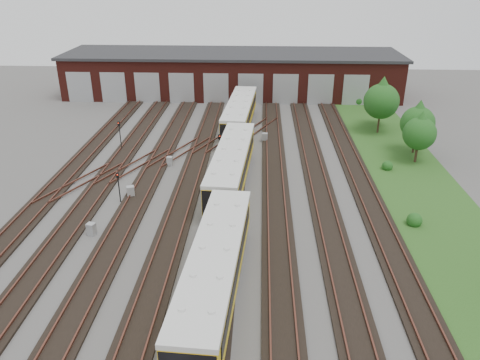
{
  "coord_description": "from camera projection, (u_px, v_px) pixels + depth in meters",
  "views": [
    {
      "loc": [
        4.52,
        -32.56,
        18.58
      ],
      "look_at": [
        2.89,
        3.19,
        2.0
      ],
      "focal_mm": 35.0,
      "sensor_mm": 36.0,
      "label": 1
    }
  ],
  "objects": [
    {
      "name": "ground",
      "position": [
        202.0,
        219.0,
        37.52
      ],
      "size": [
        120.0,
        120.0,
        0.0
      ],
      "primitive_type": "plane",
      "color": "#464341",
      "rests_on": "ground"
    },
    {
      "name": "tree_3",
      "position": [
        420.0,
        130.0,
        46.7
      ],
      "size": [
        3.29,
        3.29,
        5.45
      ],
      "color": "#382719",
      "rests_on": "ground"
    },
    {
      "name": "bush_1",
      "position": [
        387.0,
        165.0,
        46.23
      ],
      "size": [
        1.07,
        1.07,
        1.07
      ],
      "primitive_type": "sphere",
      "color": "#144012",
      "rests_on": "ground"
    },
    {
      "name": "signal_mast_1",
      "position": [
        118.0,
        183.0,
        39.39
      ],
      "size": [
        0.26,
        0.25,
        2.74
      ],
      "rotation": [
        0.0,
        0.0,
        0.26
      ],
      "color": "black",
      "rests_on": "ground"
    },
    {
      "name": "tree_2",
      "position": [
        418.0,
        119.0,
        48.95
      ],
      "size": [
        3.55,
        3.55,
        5.88
      ],
      "color": "#382719",
      "rests_on": "ground"
    },
    {
      "name": "tree_1",
      "position": [
        381.0,
        101.0,
        57.67
      ],
      "size": [
        2.98,
        2.98,
        4.93
      ],
      "color": "#382719",
      "rests_on": "ground"
    },
    {
      "name": "relay_cabinet_2",
      "position": [
        131.0,
        192.0,
        40.74
      ],
      "size": [
        0.76,
        0.7,
        1.04
      ],
      "primitive_type": "cube",
      "rotation": [
        0.0,
        0.0,
        0.35
      ],
      "color": "#929396",
      "rests_on": "ground"
    },
    {
      "name": "signal_mast_0",
      "position": [
        120.0,
        132.0,
        50.47
      ],
      "size": [
        0.27,
        0.25,
        3.25
      ],
      "rotation": [
        0.0,
        0.0,
        -0.25
      ],
      "color": "black",
      "rests_on": "ground"
    },
    {
      "name": "tree_0",
      "position": [
        382.0,
        97.0,
        54.7
      ],
      "size": [
        4.13,
        4.13,
        6.85
      ],
      "color": "#382719",
      "rests_on": "ground"
    },
    {
      "name": "relay_cabinet_4",
      "position": [
        246.0,
        165.0,
        46.29
      ],
      "size": [
        0.6,
        0.53,
        0.89
      ],
      "primitive_type": "cube",
      "rotation": [
        0.0,
        0.0,
        -0.18
      ],
      "color": "#929396",
      "rests_on": "ground"
    },
    {
      "name": "metro_train",
      "position": [
        232.0,
        166.0,
        42.32
      ],
      "size": [
        3.76,
        47.64,
        3.2
      ],
      "rotation": [
        0.0,
        0.0,
        -0.06
      ],
      "color": "black",
      "rests_on": "ground"
    },
    {
      "name": "signal_mast_3",
      "position": [
        226.0,
        125.0,
        54.12
      ],
      "size": [
        0.24,
        0.23,
        2.51
      ],
      "rotation": [
        0.0,
        0.0,
        -0.26
      ],
      "color": "black",
      "rests_on": "ground"
    },
    {
      "name": "grass_verge",
      "position": [
        407.0,
        172.0,
        45.78
      ],
      "size": [
        8.0,
        55.0,
        0.05
      ],
      "primitive_type": "cube",
      "color": "#264A18",
      "rests_on": "ground"
    },
    {
      "name": "bush_2",
      "position": [
        358.0,
        99.0,
        67.74
      ],
      "size": [
        1.57,
        1.57,
        1.57
      ],
      "primitive_type": "sphere",
      "color": "#144012",
      "rests_on": "ground"
    },
    {
      "name": "maintenance_shed",
      "position": [
        232.0,
        73.0,
        72.4
      ],
      "size": [
        51.0,
        12.5,
        6.35
      ],
      "color": "#501914",
      "rests_on": "ground"
    },
    {
      "name": "relay_cabinet_1",
      "position": [
        170.0,
        161.0,
        47.22
      ],
      "size": [
        0.59,
        0.51,
        0.93
      ],
      "primitive_type": "cube",
      "rotation": [
        0.0,
        0.0,
        -0.08
      ],
      "color": "#929396",
      "rests_on": "ground"
    },
    {
      "name": "bush_0",
      "position": [
        415.0,
        218.0,
        36.35
      ],
      "size": [
        1.19,
        1.19,
        1.19
      ],
      "primitive_type": "sphere",
      "color": "#144012",
      "rests_on": "ground"
    },
    {
      "name": "track_network",
      "position": [
        201.0,
        214.0,
        38.01
      ],
      "size": [
        30.4,
        70.0,
        0.33
      ],
      "color": "black",
      "rests_on": "ground"
    },
    {
      "name": "relay_cabinet_0",
      "position": [
        91.0,
        229.0,
        35.04
      ],
      "size": [
        0.71,
        0.64,
        0.99
      ],
      "primitive_type": "cube",
      "rotation": [
        0.0,
        0.0,
        -0.29
      ],
      "color": "#929396",
      "rests_on": "ground"
    },
    {
      "name": "relay_cabinet_3",
      "position": [
        265.0,
        137.0,
        53.55
      ],
      "size": [
        0.67,
        0.58,
        1.01
      ],
      "primitive_type": "cube",
      "rotation": [
        0.0,
        0.0,
        -0.12
      ],
      "color": "#929396",
      "rests_on": "ground"
    },
    {
      "name": "signal_mast_2",
      "position": [
        219.0,
        144.0,
        47.58
      ],
      "size": [
        0.27,
        0.26,
        2.93
      ],
      "rotation": [
        0.0,
        0.0,
        0.41
      ],
      "color": "black",
      "rests_on": "ground"
    }
  ]
}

